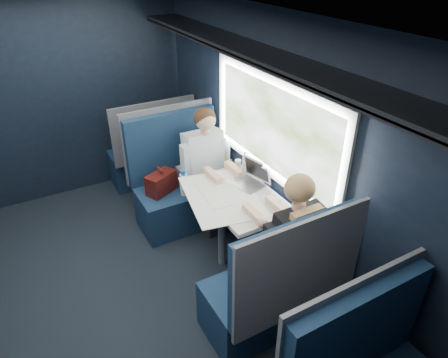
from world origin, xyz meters
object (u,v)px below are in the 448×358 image
cup (238,164)px  laptop (252,177)px  seat_row_front (152,153)px  table (237,202)px  bottle_small (246,163)px  woman (290,237)px  man (208,164)px  seat_bay_near (180,186)px  seat_bay_far (274,292)px

cup → laptop: bearing=-97.9°
seat_row_front → cup: 1.48m
table → bottle_small: size_ratio=4.53×
table → woman: (0.07, -0.71, 0.06)m
laptop → man: bearing=105.5°
laptop → cup: laptop is taller
seat_bay_near → laptop: 0.95m
table → seat_bay_far: bearing=-101.8°
table → bottle_small: bearing=48.0°
seat_row_front → seat_bay_near: bearing=-90.5°
table → laptop: laptop is taller
laptop → woman: bearing=-101.2°
seat_bay_far → seat_row_front: (0.00, 2.67, -0.00)m
seat_bay_far → man: 1.62m
table → seat_bay_near: 0.93m
table → cup: (0.28, 0.44, 0.12)m
seat_bay_near → woman: bearing=-80.7°
seat_bay_far → cup: size_ratio=15.03×
woman → laptop: woman is taller
seat_bay_near → seat_bay_far: same height
seat_bay_far → seat_row_front: seat_bay_far is taller
table → cup: 0.53m
seat_bay_near → laptop: (0.42, -0.76, 0.39)m
table → seat_bay_near: seat_bay_near is taller
seat_bay_far → seat_row_front: 2.67m
seat_bay_far → seat_row_front: size_ratio=1.09×
table → seat_bay_far: seat_bay_far is taller
seat_row_front → woman: (0.25, -2.50, 0.32)m
woman → bottle_small: 1.07m
seat_bay_far → woman: woman is taller
woman → laptop: size_ratio=3.57×
laptop → seat_row_front: bearing=103.8°
seat_bay_far → man: man is taller
laptop → bottle_small: laptop is taller
table → laptop: (0.23, 0.11, 0.14)m
seat_bay_near → woman: (0.26, -1.58, 0.31)m
laptop → cup: size_ratio=4.41×
man → cup: man is taller
man → bottle_small: (0.23, -0.37, 0.12)m
seat_row_front → laptop: (0.41, -1.68, 0.40)m
man → laptop: size_ratio=3.57×
seat_bay_far → woman: size_ratio=0.95×
seat_bay_near → bottle_small: size_ratio=5.70×
table → cup: cup is taller
laptop → cup: (0.05, 0.33, -0.02)m
seat_bay_far → bottle_small: (0.48, 1.21, 0.42)m
seat_bay_far → cup: bearing=70.8°
bottle_small → cup: size_ratio=2.63×
seat_bay_near → seat_bay_far: size_ratio=1.00×
woman → table: bearing=95.5°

